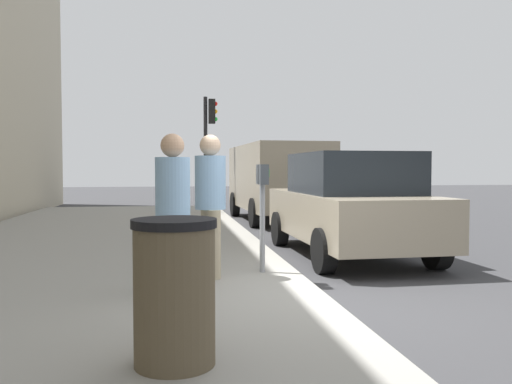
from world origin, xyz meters
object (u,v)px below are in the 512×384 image
parked_sedan_near (349,204)px  trash_bin (175,292)px  parking_meter (262,195)px  pedestrian_bystander (173,200)px  traffic_signal (209,135)px  pedestrian_at_meter (210,193)px  parked_van_far (276,177)px

parked_sedan_near → trash_bin: parked_sedan_near is taller
parking_meter → pedestrian_bystander: size_ratio=0.81×
pedestrian_bystander → traffic_signal: traffic_signal is taller
pedestrian_at_meter → traffic_signal: traffic_signal is taller
pedestrian_bystander → traffic_signal: size_ratio=0.48×
trash_bin → traffic_signal: bearing=-5.1°
parked_sedan_near → traffic_signal: 8.38m
pedestrian_at_meter → parked_sedan_near: 3.25m
traffic_signal → pedestrian_at_meter: bearing=176.1°
parking_meter → parked_sedan_near: 2.65m
traffic_signal → parked_sedan_near: bearing=-167.2°
pedestrian_at_meter → trash_bin: bearing=-109.8°
parking_meter → pedestrian_at_meter: (-0.13, 0.69, 0.04)m
pedestrian_at_meter → pedestrian_bystander: pedestrian_at_meter is taller
traffic_signal → trash_bin: traffic_signal is taller
parking_meter → pedestrian_bystander: 1.50m
parking_meter → pedestrian_at_meter: 0.70m
pedestrian_at_meter → parked_van_far: parked_van_far is taller
parking_meter → trash_bin: size_ratio=1.40×
trash_bin → pedestrian_at_meter: bearing=-8.9°
parking_meter → trash_bin: 3.39m
parked_van_far → trash_bin: size_ratio=5.21×
pedestrian_bystander → traffic_signal: 11.02m
pedestrian_at_meter → parked_van_far: (8.39, -2.52, 0.05)m
pedestrian_bystander → parking_meter: bearing=-11.9°
traffic_signal → parked_van_far: bearing=-132.1°
parked_van_far → trash_bin: parked_van_far is taller
parked_sedan_near → parked_van_far: (6.36, 0.00, 0.36)m
parked_van_far → trash_bin: 11.80m
pedestrian_bystander → pedestrian_at_meter: bearing=8.8°
parking_meter → traffic_signal: size_ratio=0.39×
pedestrian_at_meter → traffic_signal: (10.04, -0.69, 1.37)m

